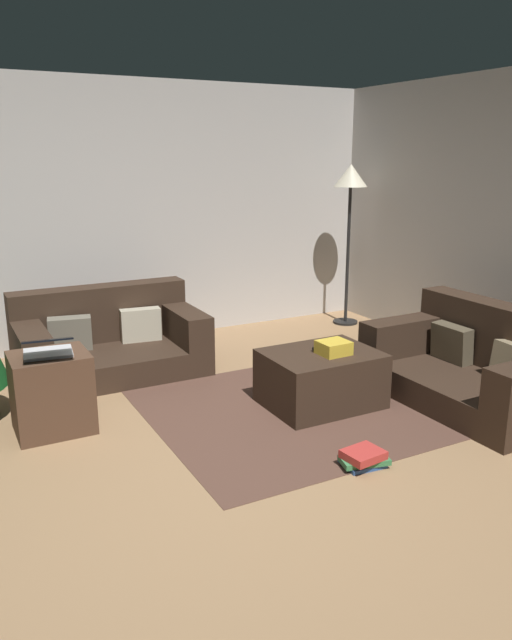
{
  "coord_description": "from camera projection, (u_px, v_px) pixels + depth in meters",
  "views": [
    {
      "loc": [
        -1.44,
        -3.03,
        1.9
      ],
      "look_at": [
        0.56,
        0.73,
        0.75
      ],
      "focal_mm": 34.91,
      "sensor_mm": 36.0,
      "label": 1
    }
  ],
  "objects": [
    {
      "name": "gift_box",
      "position": [
        334.0,
        348.0,
        4.69
      ],
      "size": [
        0.23,
        0.21,
        0.1
      ],
      "primitive_type": "cube",
      "rotation": [
        0.0,
        0.0,
        0.03
      ],
      "color": "gold",
      "rests_on": "ottoman"
    },
    {
      "name": "area_rug",
      "position": [
        320.0,
        404.0,
        4.85
      ],
      "size": [
        2.6,
        2.0,
        0.01
      ],
      "primitive_type": "cube",
      "color": "#52362B",
      "rests_on": "ground_plane"
    },
    {
      "name": "ground_plane",
      "position": [
        231.0,
        480.0,
        3.74
      ],
      "size": [
        6.4,
        6.4,
        0.0
      ],
      "primitive_type": "plane",
      "color": "#93704C"
    },
    {
      "name": "book_stack",
      "position": [
        363.0,
        458.0,
        3.88
      ],
      "size": [
        0.33,
        0.25,
        0.11
      ],
      "color": "#2D5193",
      "rests_on": "ground_plane"
    },
    {
      "name": "rear_partition",
      "position": [
        90.0,
        216.0,
        6.07
      ],
      "size": [
        6.4,
        0.12,
        2.6
      ],
      "primitive_type": "cube",
      "color": "#BCB7B2",
      "rests_on": "ground_plane"
    },
    {
      "name": "couch_right",
      "position": [
        476.0,
        366.0,
        4.87
      ],
      "size": [
        0.94,
        1.56,
        0.75
      ],
      "rotation": [
        0.0,
        0.0,
        1.58
      ],
      "color": "#332319",
      "rests_on": "ground_plane"
    },
    {
      "name": "ottoman",
      "position": [
        321.0,
        379.0,
        4.8
      ],
      "size": [
        0.85,
        0.65,
        0.43
      ],
      "primitive_type": "cube",
      "color": "#332319",
      "rests_on": "ground_plane"
    },
    {
      "name": "couch_left",
      "position": [
        108.0,
        341.0,
        5.53
      ],
      "size": [
        1.58,
        0.92,
        0.73
      ],
      "rotation": [
        0.0,
        0.0,
        3.14
      ],
      "color": "#332319",
      "rests_on": "ground_plane"
    },
    {
      "name": "laptop",
      "position": [
        48.0,
        348.0,
        4.19
      ],
      "size": [
        0.37,
        0.46,
        0.18
      ],
      "color": "silver",
      "rests_on": "side_table"
    },
    {
      "name": "corner_lamp",
      "position": [
        350.0,
        188.0,
        6.77
      ],
      "size": [
        0.36,
        0.36,
        1.78
      ],
      "color": "black",
      "rests_on": "ground_plane"
    },
    {
      "name": "tv_remote",
      "position": [
        323.0,
        350.0,
        4.77
      ],
      "size": [
        0.12,
        0.17,
        0.02
      ],
      "primitive_type": "cube",
      "rotation": [
        0.0,
        0.0,
        0.46
      ],
      "color": "black",
      "rests_on": "ottoman"
    },
    {
      "name": "side_table",
      "position": [
        52.0,
        393.0,
        4.33
      ],
      "size": [
        0.52,
        0.44,
        0.56
      ],
      "primitive_type": "cube",
      "color": "#4C3323",
      "rests_on": "ground_plane"
    }
  ]
}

